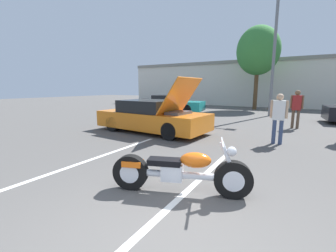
{
  "coord_description": "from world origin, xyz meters",
  "views": [
    {
      "loc": [
        1.11,
        -1.98,
        1.8
      ],
      "look_at": [
        -1.83,
        3.08,
        0.8
      ],
      "focal_mm": 24.0,
      "sensor_mm": 36.0,
      "label": 1
    }
  ],
  "objects": [
    {
      "name": "spectator_near_motorcycle",
      "position": [
        0.6,
        5.91,
        0.96
      ],
      "size": [
        0.52,
        0.21,
        1.62
      ],
      "color": "#38476B",
      "rests_on": "ground"
    },
    {
      "name": "parking_stripe_middle",
      "position": [
        -0.46,
        1.76,
        0.0
      ],
      "size": [
        0.12,
        5.39,
        0.01
      ],
      "primitive_type": "cube",
      "color": "white",
      "rests_on": "ground"
    },
    {
      "name": "far_building",
      "position": [
        0.0,
        22.33,
        2.34
      ],
      "size": [
        32.0,
        4.2,
        4.4
      ],
      "color": "beige",
      "rests_on": "ground"
    },
    {
      "name": "spectator_by_show_car",
      "position": [
        1.05,
        9.42,
        1.01
      ],
      "size": [
        0.52,
        0.22,
        1.69
      ],
      "color": "brown",
      "rests_on": "ground"
    },
    {
      "name": "parked_car_left_row",
      "position": [
        -7.02,
        12.48,
        0.61
      ],
      "size": [
        4.9,
        2.53,
        1.26
      ],
      "rotation": [
        0.0,
        0.0,
        0.14
      ],
      "color": "teal",
      "rests_on": "ground"
    },
    {
      "name": "light_pole",
      "position": [
        -0.36,
        13.76,
        4.13
      ],
      "size": [
        1.21,
        0.28,
        7.49
      ],
      "color": "slate",
      "rests_on": "ground"
    },
    {
      "name": "show_car_hood_open",
      "position": [
        -4.02,
        5.57,
        0.63
      ],
      "size": [
        4.78,
        2.26,
        2.16
      ],
      "rotation": [
        0.0,
        0.0,
        -0.08
      ],
      "color": "orange",
      "rests_on": "ground"
    },
    {
      "name": "ground_plane",
      "position": [
        0.0,
        0.0,
        0.0
      ],
      "size": [
        80.0,
        80.0,
        0.0
      ],
      "primitive_type": "plane",
      "color": "#514F4C"
    },
    {
      "name": "parking_stripe_foreground",
      "position": [
        -3.32,
        1.76,
        0.0
      ],
      "size": [
        0.12,
        5.39,
        0.01
      ],
      "primitive_type": "cube",
      "color": "white",
      "rests_on": "ground"
    },
    {
      "name": "tree_background",
      "position": [
        -2.03,
        17.88,
        4.71
      ],
      "size": [
        3.36,
        3.36,
        6.67
      ],
      "color": "brown",
      "rests_on": "ground"
    },
    {
      "name": "motorcycle",
      "position": [
        -0.55,
        1.27,
        0.39
      ],
      "size": [
        2.31,
        1.04,
        0.95
      ],
      "rotation": [
        0.0,
        0.0,
        0.34
      ],
      "color": "black",
      "rests_on": "ground"
    }
  ]
}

